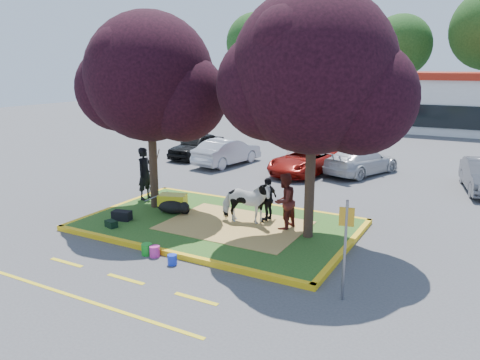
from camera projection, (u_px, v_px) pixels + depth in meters
The scene contains 31 objects.
ground at pixel (218, 227), 14.64m from camera, with size 90.00×90.00×0.00m, color #424244.
median_island at pixel (218, 225), 14.62m from camera, with size 8.00×5.00×0.15m, color #225019.
curb_near at pixel (168, 253), 12.43m from camera, with size 8.30×0.16×0.15m, color yellow.
curb_far at pixel (255, 204), 16.82m from camera, with size 8.30×0.16×0.15m, color yellow.
curb_left at pixel (120, 206), 16.53m from camera, with size 0.16×5.30×0.15m, color yellow.
curb_right at pixel (346, 249), 12.72m from camera, with size 0.16×5.30×0.15m, color yellow.
straw_bedding at pixel (235, 225), 14.32m from camera, with size 4.20×3.00×0.01m, color tan.
tree_purple_left at pixel (150, 83), 15.22m from camera, with size 5.06×4.20×6.51m.
tree_purple_right at pixel (314, 79), 12.34m from camera, with size 5.30×4.40×6.82m.
fire_lane_stripe_a at pixel (66, 262), 12.00m from camera, with size 1.10×0.12×0.01m, color yellow.
fire_lane_stripe_b at pixel (126, 279), 11.07m from camera, with size 1.10×0.12×0.01m, color yellow.
fire_lane_stripe_c at pixel (196, 299), 10.13m from camera, with size 1.10×0.12×0.01m, color yellow.
fire_lane_long at pixel (87, 301), 10.04m from camera, with size 6.00×0.10×0.01m, color yellow.
retail_building at pixel (423, 100), 37.00m from camera, with size 20.40×8.40×4.40m.
treeline at pixel (435, 35), 44.24m from camera, with size 46.58×7.80×14.63m.
cow at pixel (246, 202), 14.35m from camera, with size 0.73×1.61×1.36m, color silver.
calf at pixel (171, 205), 15.50m from camera, with size 1.16×0.66×0.50m, color black.
handler at pixel (145, 174), 16.96m from camera, with size 0.70×0.46×1.91m, color black.
visitor_a at pixel (284, 201), 13.88m from camera, with size 0.82×0.64×1.70m, color #4F1B16.
visitor_b at pixel (268, 199), 14.66m from camera, with size 0.81×0.34×1.38m, color black.
wheelbarrow at pixel (173, 200), 15.54m from camera, with size 1.61×0.80×0.61m.
gear_bag_dark at pixel (122, 216), 14.79m from camera, with size 0.59×0.32×0.30m, color black.
gear_bag_green at pixel (111, 224), 14.16m from camera, with size 0.39×0.24×0.21m, color black.
sign_post at pixel (345, 240), 9.78m from camera, with size 0.31×0.09×2.24m.
bucket_green at pixel (147, 249), 12.46m from camera, with size 0.29×0.29×0.31m, color #189E23.
bucket_pink at pixel (155, 251), 12.34m from camera, with size 0.27×0.27×0.29m, color #D32F97.
bucket_blue at pixel (172, 260), 11.85m from camera, with size 0.24×0.24×0.26m, color #1935CD.
car_black at pixel (197, 146), 25.48m from camera, with size 1.56×3.89×1.32m, color black.
car_silver at pixel (227, 152), 23.67m from camera, with size 1.41×4.04×1.33m, color #AEAFB6.
car_red at pixel (306, 160), 21.74m from camera, with size 2.05×4.44×1.23m, color maroon.
car_white at pixel (362, 161), 21.61m from camera, with size 1.73×4.25×1.23m, color silver.
Camera 1 is at (7.27, -11.83, 4.93)m, focal length 35.00 mm.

